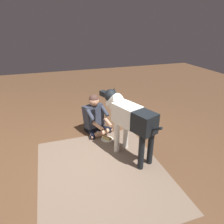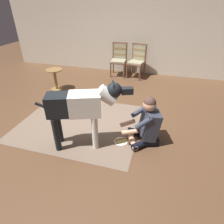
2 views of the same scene
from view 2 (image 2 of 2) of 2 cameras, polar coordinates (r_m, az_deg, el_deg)
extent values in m
plane|color=brown|center=(3.81, -4.66, -3.13)|extent=(14.36, 14.36, 0.00)
cube|color=beige|center=(6.31, 5.71, 23.32)|extent=(8.30, 0.10, 2.60)
cube|color=#74604F|center=(3.84, -9.29, -3.10)|extent=(2.32, 1.96, 0.01)
cylinder|color=brown|center=(5.92, 3.62, 12.02)|extent=(0.04, 0.04, 0.42)
cylinder|color=brown|center=(5.99, -0.41, 12.30)|extent=(0.04, 0.04, 0.42)
cylinder|color=brown|center=(6.31, 4.17, 13.22)|extent=(0.04, 0.04, 0.42)
cylinder|color=brown|center=(6.38, 0.36, 13.48)|extent=(0.04, 0.04, 0.42)
cube|color=brown|center=(6.08, 1.98, 14.84)|extent=(0.50, 0.50, 0.04)
cube|color=tan|center=(6.07, 1.98, 15.19)|extent=(0.46, 0.46, 0.04)
cylinder|color=brown|center=(6.18, 4.36, 17.73)|extent=(0.04, 0.04, 0.52)
cylinder|color=brown|center=(6.24, 0.38, 17.95)|extent=(0.04, 0.04, 0.52)
cube|color=brown|center=(6.15, 2.41, 20.03)|extent=(0.46, 0.08, 0.04)
cube|color=tan|center=(6.21, 2.36, 17.76)|extent=(0.38, 0.08, 0.40)
cube|color=olive|center=(6.19, 2.38, 18.56)|extent=(0.39, 0.09, 0.06)
cube|color=olive|center=(6.23, 2.34, 16.96)|extent=(0.39, 0.09, 0.06)
cylinder|color=brown|center=(5.79, 8.32, 11.32)|extent=(0.04, 0.04, 0.42)
cylinder|color=brown|center=(5.93, 4.47, 12.02)|extent=(0.04, 0.04, 0.42)
cylinder|color=brown|center=(6.17, 9.68, 12.43)|extent=(0.04, 0.04, 0.42)
cylinder|color=brown|center=(6.30, 6.02, 13.09)|extent=(0.04, 0.04, 0.42)
cube|color=brown|center=(5.97, 7.27, 14.33)|extent=(0.54, 0.54, 0.04)
cube|color=tan|center=(5.96, 7.30, 14.68)|extent=(0.50, 0.50, 0.04)
cylinder|color=brown|center=(6.03, 10.12, 17.02)|extent=(0.04, 0.04, 0.52)
cylinder|color=brown|center=(6.16, 6.29, 17.60)|extent=(0.04, 0.04, 0.52)
cube|color=brown|center=(6.04, 8.37, 19.53)|extent=(0.46, 0.13, 0.04)
cube|color=tan|center=(6.09, 8.18, 17.23)|extent=(0.38, 0.12, 0.40)
cube|color=olive|center=(6.07, 8.25, 18.04)|extent=(0.39, 0.13, 0.06)
cube|color=olive|center=(6.11, 8.12, 16.42)|extent=(0.39, 0.13, 0.06)
cube|color=black|center=(3.38, 11.24, -7.54)|extent=(0.35, 0.40, 0.12)
cylinder|color=black|center=(3.22, 9.15, -9.38)|extent=(0.36, 0.36, 0.11)
cylinder|color=tan|center=(3.25, 6.27, -8.85)|extent=(0.24, 0.37, 0.09)
cylinder|color=black|center=(3.46, 8.05, -6.07)|extent=(0.41, 0.14, 0.11)
cylinder|color=tan|center=(3.38, 5.77, -7.02)|extent=(0.19, 0.37, 0.09)
cube|color=#313746|center=(3.20, 11.20, -3.38)|extent=(0.41, 0.47, 0.51)
cylinder|color=#313746|center=(2.95, 9.58, -3.27)|extent=(0.30, 0.18, 0.24)
cylinder|color=tan|center=(3.06, 5.40, -5.97)|extent=(0.28, 0.13, 0.12)
cylinder|color=#313746|center=(3.23, 8.22, 0.22)|extent=(0.30, 0.18, 0.24)
cylinder|color=tan|center=(3.26, 4.70, -3.33)|extent=(0.27, 0.19, 0.12)
sphere|color=tan|center=(3.01, 11.24, 2.11)|extent=(0.21, 0.21, 0.21)
sphere|color=#4F342D|center=(2.99, 11.31, 2.73)|extent=(0.19, 0.19, 0.19)
cylinder|color=white|center=(3.21, -5.16, -3.97)|extent=(0.10, 0.10, 0.60)
cylinder|color=white|center=(3.04, -5.16, -6.30)|extent=(0.10, 0.10, 0.60)
cylinder|color=black|center=(3.29, -15.70, -4.31)|extent=(0.10, 0.10, 0.60)
cylinder|color=black|center=(3.11, -16.32, -6.59)|extent=(0.10, 0.10, 0.60)
cube|color=white|center=(2.88, -8.11, 2.41)|extent=(0.55, 0.45, 0.35)
cube|color=black|center=(2.93, -15.21, 2.08)|extent=(0.49, 0.42, 0.33)
cylinder|color=white|center=(2.82, -1.58, 5.04)|extent=(0.40, 0.32, 0.33)
sphere|color=black|center=(2.79, 0.63, 6.60)|extent=(0.23, 0.23, 0.23)
cube|color=black|center=(2.82, 4.58, 6.39)|extent=(0.20, 0.16, 0.09)
cone|color=black|center=(2.82, 0.28, 8.78)|extent=(0.10, 0.10, 0.10)
cone|color=black|center=(2.69, 0.53, 7.66)|extent=(0.10, 0.10, 0.10)
cylinder|color=black|center=(3.00, -19.26, 1.29)|extent=(0.30, 0.15, 0.20)
cylinder|color=white|center=(3.32, 2.67, -8.84)|extent=(0.24, 0.24, 0.01)
cylinder|color=tan|center=(3.29, 2.80, -8.67)|extent=(0.18, 0.13, 0.05)
cylinder|color=tan|center=(3.32, 2.57, -8.21)|extent=(0.18, 0.13, 0.05)
cylinder|color=brown|center=(3.30, 2.69, -8.34)|extent=(0.18, 0.13, 0.04)
cylinder|color=olive|center=(5.32, -16.59, 9.19)|extent=(0.07, 0.07, 0.53)
cylinder|color=olive|center=(5.42, -16.19, 6.71)|extent=(0.32, 0.32, 0.02)
cylinder|color=olive|center=(5.23, -17.05, 12.00)|extent=(0.42, 0.42, 0.02)
camera|label=1|loc=(5.22, -36.47, 26.48)|focal=32.04mm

